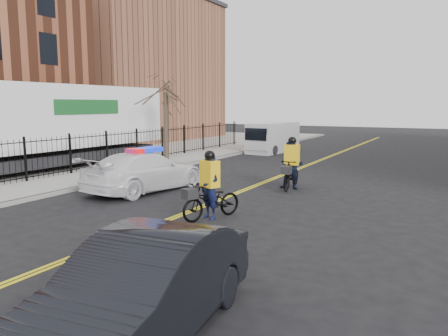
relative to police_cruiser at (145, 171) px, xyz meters
name	(u,v)px	position (x,y,z in m)	size (l,w,h in m)	color
ground	(177,217)	(3.48, -2.84, -0.80)	(120.00, 120.00, 0.00)	black
center_line_left	(272,178)	(3.40, 5.16, -0.80)	(0.10, 60.00, 0.01)	gold
center_line_right	(275,179)	(3.56, 5.16, -0.80)	(0.10, 60.00, 0.01)	gold
sidewalk	(147,167)	(-4.02, 5.16, -0.73)	(3.00, 60.00, 0.15)	gray
curb	(169,168)	(-2.52, 5.16, -0.73)	(0.20, 60.00, 0.15)	gray
iron_fence	(125,149)	(-5.52, 5.16, 0.20)	(0.12, 28.00, 2.00)	black
lot_pad	(22,157)	(-14.52, 5.16, -0.79)	(18.00, 60.00, 0.02)	gray
warehouse_far	(123,70)	(-19.52, 21.16, 6.20)	(14.00, 18.00, 14.00)	brown
street_tree	(166,103)	(-4.12, 7.16, 2.73)	(3.20, 3.20, 4.80)	#34291F
police_cruiser	(145,171)	(0.00, 0.00, 0.00)	(2.96, 5.73, 1.75)	white
dark_sedan	(143,289)	(7.15, -9.04, -0.01)	(1.67, 4.80, 1.58)	black
cargo_van	(272,138)	(-1.01, 15.99, 0.25)	(2.38, 5.30, 2.15)	silver
semi_trailer	(53,122)	(-8.05, 2.37, 1.76)	(3.29, 14.57, 4.52)	white
cyclist_near	(210,195)	(4.49, -2.54, -0.07)	(1.49, 2.27, 2.10)	black
cyclist_far	(292,169)	(5.09, 3.12, 0.06)	(1.03, 2.19, 2.18)	black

